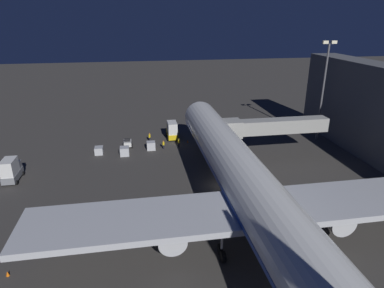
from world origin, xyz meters
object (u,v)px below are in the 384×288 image
Objects in this scene: jet_bridge at (267,127)px; baggage_container_near_belt at (151,146)px; cargo_truck_aft at (11,170)px; ground_crew_near_nose_gear at (163,144)px; baggage_tug_lead at (128,143)px; traffic_cone_nose_starboard at (188,141)px; ground_crew_marshaller_fwd at (179,142)px; traffic_cone_nose_port at (208,140)px; baggage_container_spare at (125,151)px; baggage_container_mid_row at (99,150)px; traffic_cone_wingtip_svc_side at (8,274)px; ground_crew_under_port_wing at (150,137)px; airliner_at_gate at (253,194)px; catering_truck at (172,130)px; apron_floodlight_mast at (324,85)px.

jet_bridge reaches higher than baggage_container_near_belt.
ground_crew_near_nose_gear is at bearing -158.99° from cargo_truck_aft.
jet_bridge is at bearing 158.38° from baggage_tug_lead.
cargo_truck_aft is 32.98m from traffic_cone_nose_starboard.
jet_bridge is 11.30× the size of ground_crew_marshaller_fwd.
traffic_cone_nose_port is (-16.78, -0.37, -0.50)m from baggage_tug_lead.
baggage_container_spare is (25.88, -5.72, -5.30)m from jet_bridge.
baggage_container_spare is at bearing -156.32° from cargo_truck_aft.
baggage_container_mid_row is 1.01× the size of baggage_container_spare.
jet_bridge reaches higher than traffic_cone_wingtip_svc_side.
ground_crew_under_port_wing is at bearing -151.90° from baggage_tug_lead.
baggage_container_mid_row is (10.00, 0.55, -0.12)m from baggage_container_near_belt.
jet_bridge is (-10.76, -22.92, 0.11)m from airliner_at_gate.
ground_crew_under_port_wing is (-5.09, -6.75, 0.20)m from baggage_container_spare.
baggage_container_spare is 0.99× the size of ground_crew_under_port_wing.
traffic_cone_nose_port is at bearing 156.21° from catering_truck.
apron_floodlight_mast is at bearing 169.16° from catering_truck.
apron_floodlight_mast is 11.67× the size of ground_crew_marshaller_fwd.
catering_truck is 4.63m from traffic_cone_nose_starboard.
ground_crew_near_nose_gear is (7.51, -30.60, -5.05)m from airliner_at_gate.
catering_truck is 12.81m from baggage_container_spare.
apron_floodlight_mast is at bearing -152.18° from jet_bridge.
ground_crew_near_nose_gear is at bearing 177.99° from baggage_container_near_belt.
cargo_truck_aft reaches higher than baggage_tug_lead.
ground_crew_under_port_wing is at bearing -113.88° from traffic_cone_wingtip_svc_side.
traffic_cone_nose_starboard is at bearing -169.83° from baggage_container_mid_row.
ground_crew_under_port_wing is 12.42m from traffic_cone_nose_port.
traffic_cone_nose_starboard is at bearing -86.22° from airliner_at_gate.
traffic_cone_nose_port is at bearing -164.83° from baggage_container_spare.
baggage_container_spare is at bearing -12.47° from jet_bridge.
baggage_tug_lead is 0.47× the size of catering_truck.
airliner_at_gate is at bearing 103.79° from ground_crew_near_nose_gear.
ground_crew_near_nose_gear is (-12.48, -0.46, 0.26)m from baggage_container_mid_row.
ground_crew_near_nose_gear is 5.41m from ground_crew_under_port_wing.
baggage_container_near_belt is 0.90× the size of baggage_container_mid_row.
traffic_cone_nose_starboard is at bearing -38.79° from jet_bridge.
baggage_container_near_belt is 3.00× the size of traffic_cone_wingtip_svc_side.
baggage_container_spare is 11.12m from ground_crew_marshaller_fwd.
jet_bridge is 12.00× the size of baggage_container_near_belt.
cargo_truck_aft is at bearing 2.63° from jet_bridge.
baggage_container_spare reaches higher than traffic_cone_nose_port.
jet_bridge reaches higher than baggage_tug_lead.
jet_bridge is 20.48m from ground_crew_near_nose_gear.
cargo_truck_aft is at bearing 23.26° from baggage_container_near_belt.
cargo_truck_aft reaches higher than ground_crew_near_nose_gear.
ground_crew_marshaller_fwd reaches higher than traffic_cone_nose_port.
jet_bridge reaches higher than ground_crew_near_nose_gear.
ground_crew_near_nose_gear reaches higher than baggage_container_near_belt.
jet_bridge is 3.92× the size of catering_truck.
traffic_cone_wingtip_svc_side is (24.21, 34.95, 0.00)m from traffic_cone_nose_starboard.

